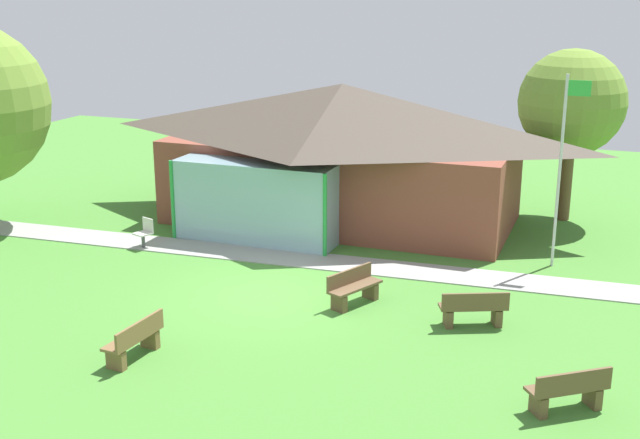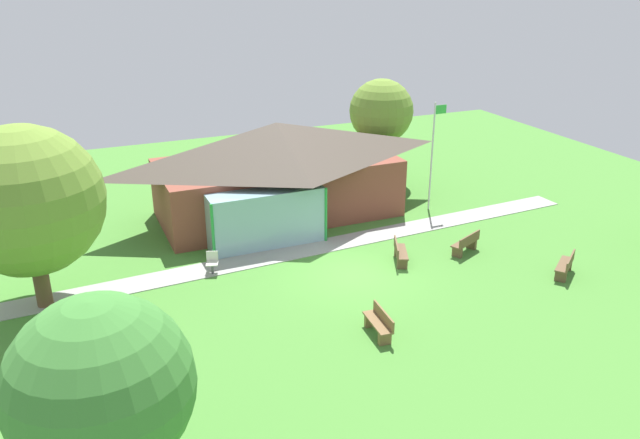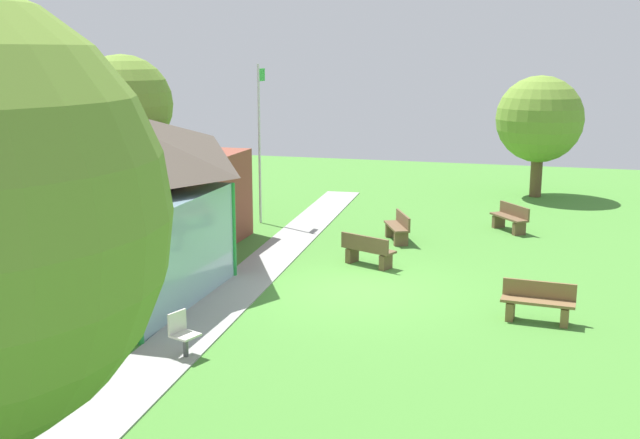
% 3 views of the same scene
% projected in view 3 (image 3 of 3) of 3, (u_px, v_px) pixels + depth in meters
% --- Properties ---
extents(ground_plane, '(44.00, 44.00, 0.00)m').
position_uv_depth(ground_plane, '(355.00, 289.00, 18.38)').
color(ground_plane, '#478433').
extents(pavilion, '(11.68, 6.78, 4.38)m').
position_uv_depth(pavilion, '(85.00, 186.00, 19.06)').
color(pavilion, brown).
rests_on(pavilion, ground_plane).
extents(footpath, '(24.81, 2.60, 0.03)m').
position_uv_depth(footpath, '(248.00, 280.00, 19.10)').
color(footpath, '#999993').
rests_on(footpath, ground_plane).
extents(flagpole, '(0.64, 0.08, 5.15)m').
position_uv_depth(flagpole, '(260.00, 136.00, 24.91)').
color(flagpole, silver).
rests_on(flagpole, ground_plane).
extents(bench_front_center, '(0.56, 1.53, 0.84)m').
position_uv_depth(bench_front_center, '(538.00, 303.00, 16.11)').
color(bench_front_center, brown).
rests_on(bench_front_center, ground_plane).
extents(bench_lawn_far_right, '(1.46, 1.25, 0.84)m').
position_uv_depth(bench_lawn_far_right, '(510.00, 219.00, 24.22)').
color(bench_lawn_far_right, brown).
rests_on(bench_lawn_far_right, ground_plane).
extents(bench_mid_right, '(1.55, 1.01, 0.84)m').
position_uv_depth(bench_mid_right, '(398.00, 228.00, 22.94)').
color(bench_mid_right, brown).
rests_on(bench_mid_right, ground_plane).
extents(bench_rear_near_path, '(1.01, 1.55, 0.84)m').
position_uv_depth(bench_rear_near_path, '(368.00, 251.00, 20.29)').
color(bench_rear_near_path, brown).
rests_on(bench_rear_near_path, ground_plane).
extents(patio_chair_west, '(0.56, 0.56, 0.86)m').
position_uv_depth(patio_chair_west, '(183.00, 336.00, 14.22)').
color(patio_chair_west, beige).
rests_on(patio_chair_west, ground_plane).
extents(tree_behind_pavilion_right, '(3.33, 3.33, 5.45)m').
position_uv_depth(tree_behind_pavilion_right, '(123.00, 106.00, 25.83)').
color(tree_behind_pavilion_right, brown).
rests_on(tree_behind_pavilion_right, ground_plane).
extents(tree_far_east, '(3.30, 3.30, 4.65)m').
position_uv_depth(tree_far_east, '(540.00, 120.00, 29.45)').
color(tree_far_east, brown).
rests_on(tree_far_east, ground_plane).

